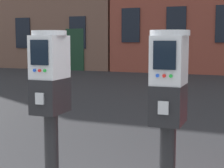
# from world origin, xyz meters

# --- Properties ---
(parking_meter_near_kerb) EXTENTS (0.22, 0.25, 1.45)m
(parking_meter_near_kerb) POSITION_xyz_m (-0.30, -0.16, 1.14)
(parking_meter_near_kerb) COLOR black
(parking_meter_near_kerb) RESTS_ON sidewalk_slab
(parking_meter_twin_adjacent) EXTENTS (0.22, 0.25, 1.45)m
(parking_meter_twin_adjacent) POSITION_xyz_m (0.45, -0.16, 1.14)
(parking_meter_twin_adjacent) COLOR black
(parking_meter_twin_adjacent) RESTS_ON sidewalk_slab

